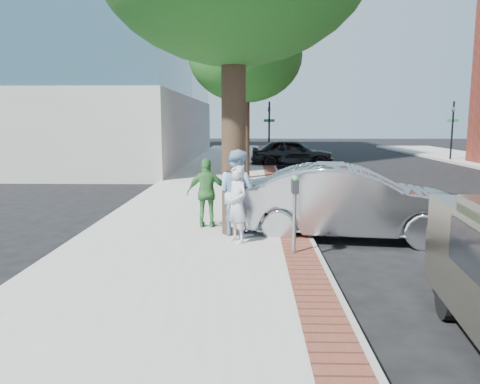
{
  "coord_description": "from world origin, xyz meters",
  "views": [
    {
      "loc": [
        -0.21,
        -8.19,
        2.62
      ],
      "look_at": [
        -0.44,
        1.04,
        1.2
      ],
      "focal_mm": 35.0,
      "sensor_mm": 36.0,
      "label": 1
    }
  ],
  "objects_px": {
    "person_green": "(207,193)",
    "sedan_silver": "(349,202)",
    "bg_car": "(292,153)",
    "parking_meter": "(295,198)",
    "person_gray": "(237,204)",
    "person_officer": "(237,192)"
  },
  "relations": [
    {
      "from": "person_green",
      "to": "sedan_silver",
      "type": "distance_m",
      "value": 3.24
    },
    {
      "from": "sedan_silver",
      "to": "bg_car",
      "type": "xyz_separation_m",
      "value": [
        0.09,
        16.35,
        -0.03
      ]
    },
    {
      "from": "parking_meter",
      "to": "person_gray",
      "type": "xyz_separation_m",
      "value": [
        -1.09,
        0.79,
        -0.27
      ]
    },
    {
      "from": "person_officer",
      "to": "person_green",
      "type": "bearing_deg",
      "value": -5.2
    },
    {
      "from": "sedan_silver",
      "to": "person_officer",
      "type": "bearing_deg",
      "value": 106.28
    },
    {
      "from": "bg_car",
      "to": "person_officer",
      "type": "bearing_deg",
      "value": 170.57
    },
    {
      "from": "parking_meter",
      "to": "person_green",
      "type": "xyz_separation_m",
      "value": [
        -1.83,
        2.17,
        -0.25
      ]
    },
    {
      "from": "sedan_silver",
      "to": "person_green",
      "type": "bearing_deg",
      "value": 90.92
    },
    {
      "from": "parking_meter",
      "to": "sedan_silver",
      "type": "height_order",
      "value": "sedan_silver"
    },
    {
      "from": "parking_meter",
      "to": "sedan_silver",
      "type": "xyz_separation_m",
      "value": [
        1.38,
        1.78,
        -0.38
      ]
    },
    {
      "from": "parking_meter",
      "to": "person_officer",
      "type": "bearing_deg",
      "value": 128.25
    },
    {
      "from": "bg_car",
      "to": "sedan_silver",
      "type": "bearing_deg",
      "value": 179.05
    },
    {
      "from": "person_gray",
      "to": "bg_car",
      "type": "relative_size",
      "value": 0.34
    },
    {
      "from": "person_officer",
      "to": "bg_car",
      "type": "distance_m",
      "value": 16.92
    },
    {
      "from": "parking_meter",
      "to": "person_green",
      "type": "distance_m",
      "value": 2.85
    },
    {
      "from": "parking_meter",
      "to": "person_gray",
      "type": "distance_m",
      "value": 1.37
    },
    {
      "from": "parking_meter",
      "to": "bg_car",
      "type": "distance_m",
      "value": 18.19
    },
    {
      "from": "person_green",
      "to": "sedan_silver",
      "type": "relative_size",
      "value": 0.32
    },
    {
      "from": "person_gray",
      "to": "person_officer",
      "type": "xyz_separation_m",
      "value": [
        -0.02,
        0.62,
        0.15
      ]
    },
    {
      "from": "person_officer",
      "to": "person_green",
      "type": "xyz_separation_m",
      "value": [
        -0.72,
        0.76,
        -0.13
      ]
    },
    {
      "from": "person_green",
      "to": "bg_car",
      "type": "distance_m",
      "value": 16.29
    },
    {
      "from": "person_officer",
      "to": "bg_car",
      "type": "height_order",
      "value": "person_officer"
    }
  ]
}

